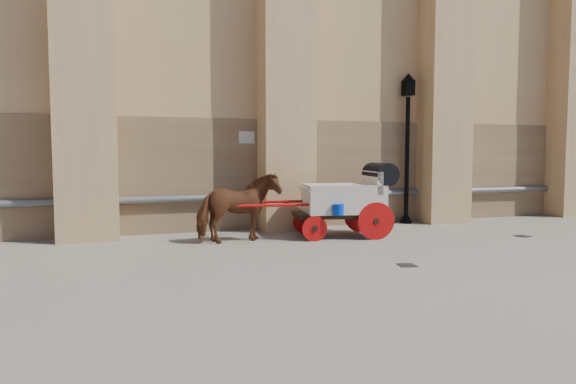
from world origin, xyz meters
name	(u,v)px	position (x,y,z in m)	size (l,w,h in m)	color
ground	(386,251)	(0.00, 0.00, 0.00)	(90.00, 90.00, 0.00)	#6E685A
horse	(238,208)	(-2.68, 2.15, 0.81)	(0.87, 1.92, 1.62)	brown
carriage	(349,197)	(0.13, 2.09, 0.99)	(4.32, 1.83, 1.84)	black
street_lamp	(407,144)	(2.81, 3.72, 2.36)	(0.41, 0.41, 4.41)	black
drain_grate_near	(407,265)	(-0.33, -1.34, 0.01)	(0.32, 0.32, 0.01)	black
drain_grate_far	(522,236)	(4.24, 0.63, 0.01)	(0.32, 0.32, 0.01)	black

